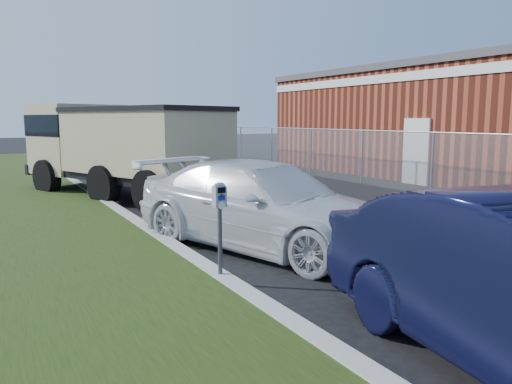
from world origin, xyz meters
TOP-DOWN VIEW (x-y plane):
  - ground at (0.00, 0.00)m, footprint 120.00×120.00m
  - chainlink_fence at (6.00, 7.00)m, footprint 0.06×30.06m
  - brick_building at (12.00, 8.00)m, footprint 9.20×14.20m
  - parking_meter at (-2.61, -0.21)m, footprint 0.18×0.13m
  - white_wagon at (-1.15, 1.31)m, footprint 3.67×5.43m
  - dump_truck at (-1.84, 8.13)m, footprint 4.77×7.04m

SIDE VIEW (x-z plane):
  - ground at x=0.00m, z-range 0.00..0.00m
  - white_wagon at x=-1.15m, z-range 0.00..1.46m
  - parking_meter at x=-2.61m, z-range 0.40..1.65m
  - chainlink_fence at x=6.00m, z-range -13.74..16.26m
  - dump_truck at x=-1.84m, z-range 0.16..2.76m
  - brick_building at x=12.00m, z-range 0.04..4.21m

